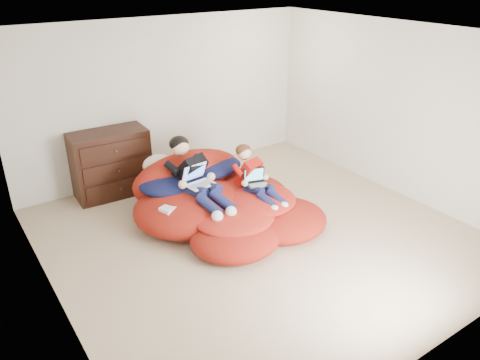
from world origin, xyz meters
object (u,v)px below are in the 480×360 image
object	(u,v)px
beanbag_pile	(219,202)
laptop_white	(198,179)
younger_boy	(254,175)
dresser	(111,163)
older_boy	(193,173)
laptop_black	(256,180)

from	to	relation	value
beanbag_pile	laptop_white	bearing A→B (deg)	164.62
younger_boy	beanbag_pile	bearing A→B (deg)	157.44
dresser	younger_boy	xyz separation A→B (m)	(1.36, -1.74, 0.12)
beanbag_pile	younger_boy	distance (m)	0.60
dresser	laptop_white	distance (m)	1.62
beanbag_pile	younger_boy	xyz separation A→B (m)	(0.44, -0.18, 0.36)
laptop_white	dresser	bearing A→B (deg)	113.49
dresser	older_boy	bearing A→B (deg)	-64.66
younger_boy	laptop_white	world-z (taller)	younger_boy
older_boy	dresser	bearing A→B (deg)	115.34
dresser	beanbag_pile	distance (m)	1.83
younger_boy	laptop_white	xyz separation A→B (m)	(-0.71, 0.26, 0.03)
beanbag_pile	older_boy	world-z (taller)	older_boy
laptop_white	younger_boy	bearing A→B (deg)	-19.87
dresser	younger_boy	world-z (taller)	dresser
laptop_white	laptop_black	distance (m)	0.79
older_boy	laptop_black	size ratio (longest dim) A/B	3.85
laptop_black	beanbag_pile	bearing A→B (deg)	150.65
dresser	older_boy	distance (m)	1.52
dresser	laptop_black	bearing A→B (deg)	-53.03
dresser	laptop_white	world-z (taller)	dresser
older_boy	younger_boy	size ratio (longest dim) A/B	1.36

